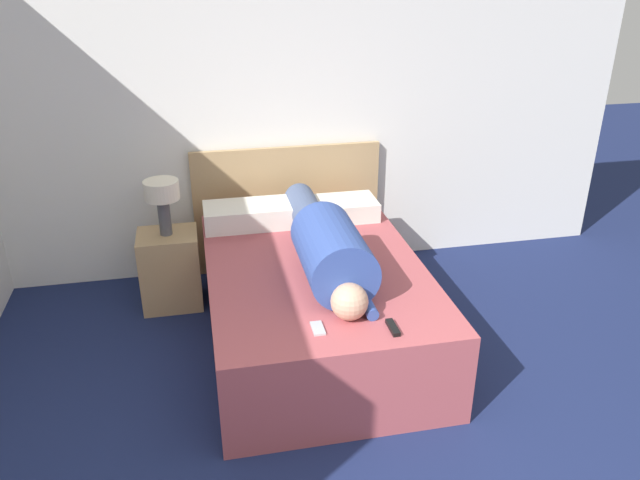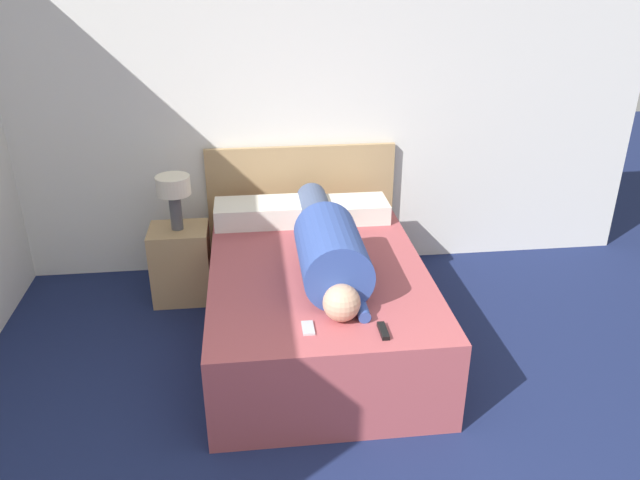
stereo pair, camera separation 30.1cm
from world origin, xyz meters
The scene contains 10 objects.
wall_back centered at (0.00, 3.28, 1.30)m, with size 5.54×0.06×2.60m.
bed centered at (0.01, 2.07, 0.29)m, with size 1.38×1.97×0.57m.
headboard centered at (0.01, 3.21, 0.51)m, with size 1.50×0.04×1.03m.
nightstand centered at (-0.93, 2.77, 0.29)m, with size 0.43×0.36×0.57m.
table_lamp centered at (-0.93, 2.77, 0.87)m, with size 0.24×0.24×0.40m.
person_lying centered at (0.07, 2.00, 0.74)m, with size 0.40×1.69×0.40m.
pillow_near_headboard centered at (-0.35, 2.81, 0.65)m, with size 0.63×0.34×0.16m.
pillow_second centered at (0.32, 2.81, 0.64)m, with size 0.60×0.34×0.14m.
tv_remote centered at (0.27, 1.25, 0.59)m, with size 0.04×0.15×0.02m.
cell_phone centered at (-0.12, 1.34, 0.58)m, with size 0.06×0.13×0.01m.
Camera 1 is at (-0.68, -1.43, 2.42)m, focal length 35.00 mm.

